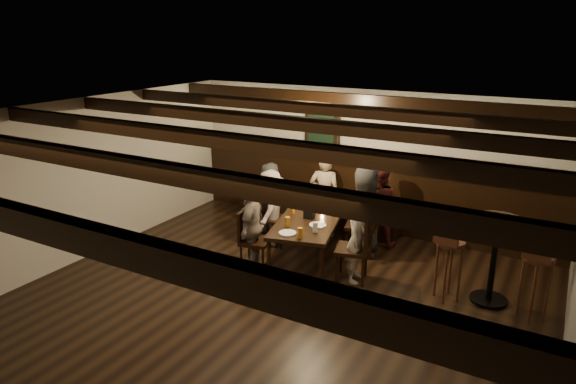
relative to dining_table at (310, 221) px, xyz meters
The scene contains 27 objects.
room 0.60m from the dining_table, 100.79° to the left, with size 7.00×7.00×7.00m.
dining_table is the anchor object (origin of this frame).
chair_left_near 0.92m from the dining_table, 161.94° to the left, with size 0.51×0.51×0.91m.
chair_left_far 0.93m from the dining_table, 133.97° to the right, with size 0.49×0.49×0.88m.
chair_right_near 0.91m from the dining_table, 45.95° to the left, with size 0.55×0.55×0.99m.
chair_right_far 0.92m from the dining_table, 18.02° to the right, with size 0.53×0.53×0.96m.
person_bench_left 1.27m from the dining_table, 148.98° to the left, with size 0.60×0.39×1.23m, color #2B2B2E.
person_bench_centre 1.05m from the dining_table, 103.98° to the left, with size 0.51×0.34×1.41m, color gray.
person_bench_right 1.27m from the dining_table, 58.98° to the left, with size 0.64×0.50×1.32m, color maroon.
person_left_near 0.87m from the dining_table, 163.01° to the left, with size 0.80×0.46×1.23m, color #A08D87.
person_left_far 0.87m from the dining_table, 135.06° to the right, with size 0.75×0.31×1.28m, color gray.
person_right_near 0.88m from the dining_table, 44.94° to the left, with size 0.69×0.45×1.41m, color #242527.
person_right_far 0.88m from the dining_table, 16.99° to the right, with size 0.43×0.28×1.18m, color #BAAE9D.
pint_a 0.76m from the dining_table, 125.78° to the left, with size 0.07×0.07×0.14m, color #BF7219.
pint_b 0.71m from the dining_table, 82.94° to the left, with size 0.07×0.07×0.14m, color #BF7219.
pint_c 0.34m from the dining_table, behind, with size 0.07×0.07×0.14m, color #BF7219.
pint_d 0.38m from the dining_table, 47.67° to the left, with size 0.07×0.07×0.14m, color silver.
pint_e 0.52m from the dining_table, 102.08° to the right, with size 0.07×0.07×0.14m, color #BF7219.
pint_f 0.60m from the dining_table, 56.04° to the right, with size 0.07×0.07×0.14m, color silver.
pint_g 0.81m from the dining_table, 72.45° to the right, with size 0.07×0.07×0.14m, color #BF7219.
plate_near 0.72m from the dining_table, 88.12° to the right, with size 0.24×0.24×0.01m, color white.
plate_far 0.36m from the dining_table, 45.06° to the right, with size 0.24×0.24×0.01m, color white.
condiment_caddy 0.13m from the dining_table, 76.02° to the right, with size 0.15×0.10×0.12m, color black.
candle 0.33m from the dining_table, 82.17° to the left, with size 0.05×0.05×0.05m, color beige.
high_top_table 2.56m from the dining_table, ahead, with size 0.63×0.63×1.13m.
bar_stool_left 2.07m from the dining_table, ahead, with size 0.37×0.39×1.14m.
bar_stool_right 3.07m from the dining_table, ahead, with size 0.36×0.39×1.14m.
Camera 1 is at (2.99, -4.51, 3.33)m, focal length 32.00 mm.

